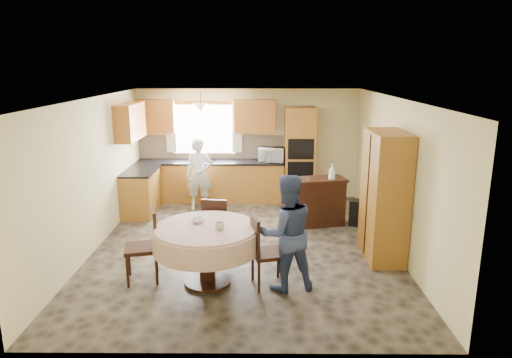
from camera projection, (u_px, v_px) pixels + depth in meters
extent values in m
cube|color=brown|center=(244.00, 246.00, 7.82)|extent=(5.00, 6.00, 0.01)
cube|color=white|center=(243.00, 98.00, 7.21)|extent=(5.00, 6.00, 0.01)
cube|color=beige|center=(248.00, 144.00, 10.42)|extent=(5.00, 0.02, 2.50)
cube|color=beige|center=(234.00, 245.00, 4.60)|extent=(5.00, 0.02, 2.50)
cube|color=beige|center=(93.00, 175.00, 7.53)|extent=(0.02, 6.00, 2.50)
cube|color=beige|center=(396.00, 175.00, 7.49)|extent=(0.02, 6.00, 2.50)
cube|color=white|center=(204.00, 129.00, 10.32)|extent=(1.40, 0.03, 1.10)
cube|color=white|center=(171.00, 127.00, 10.27)|extent=(0.22, 0.02, 1.15)
cube|color=white|center=(237.00, 127.00, 10.26)|extent=(0.22, 0.02, 1.15)
cube|color=#C37E34|center=(211.00, 182.00, 10.33)|extent=(3.30, 0.60, 0.88)
cube|color=black|center=(210.00, 162.00, 10.22)|extent=(3.30, 0.64, 0.04)
cube|color=#C37E34|center=(141.00, 192.00, 9.47)|extent=(0.60, 1.20, 0.88)
cube|color=black|center=(140.00, 171.00, 9.36)|extent=(0.64, 1.20, 0.04)
cube|color=beige|center=(211.00, 147.00, 10.43)|extent=(3.30, 0.02, 0.55)
cube|color=#CA7332|center=(156.00, 116.00, 10.11)|extent=(0.85, 0.33, 0.72)
cube|color=#CA7332|center=(255.00, 116.00, 10.10)|extent=(0.90, 0.33, 0.72)
cube|color=#CA7332|center=(130.00, 122.00, 9.11)|extent=(0.33, 1.20, 0.72)
cube|color=#C37E34|center=(299.00, 155.00, 10.16)|extent=(0.66, 0.62, 2.12)
cube|color=black|center=(301.00, 149.00, 9.81)|extent=(0.56, 0.01, 0.45)
cube|color=black|center=(300.00, 172.00, 9.93)|extent=(0.56, 0.01, 0.45)
cone|color=beige|center=(201.00, 108.00, 9.73)|extent=(0.36, 0.36, 0.18)
cube|color=#341A0E|center=(313.00, 203.00, 8.75)|extent=(1.29, 0.75, 0.86)
cube|color=black|center=(359.00, 213.00, 8.76)|extent=(0.43, 0.36, 0.50)
cube|color=#C37E34|center=(385.00, 196.00, 7.15)|extent=(0.53, 1.07, 2.04)
cylinder|color=#341A0E|center=(207.00, 257.00, 6.40)|extent=(0.22, 0.22, 0.78)
cylinder|color=#341A0E|center=(208.00, 281.00, 6.49)|extent=(0.66, 0.66, 0.04)
cylinder|color=beige|center=(206.00, 228.00, 6.30)|extent=(1.42, 1.42, 0.05)
cylinder|color=beige|center=(207.00, 239.00, 6.34)|extent=(1.48, 1.48, 0.31)
cube|color=#341A0E|center=(141.00, 248.00, 6.46)|extent=(0.55, 0.55, 0.05)
cube|color=#341A0E|center=(155.00, 227.00, 6.43)|extent=(0.14, 0.44, 0.55)
cylinder|color=#341A0E|center=(125.00, 271.00, 6.34)|extent=(0.04, 0.04, 0.47)
cylinder|color=#341A0E|center=(153.00, 271.00, 6.33)|extent=(0.04, 0.04, 0.47)
cylinder|color=#341A0E|center=(132.00, 259.00, 6.72)|extent=(0.04, 0.04, 0.47)
cylinder|color=#341A0E|center=(159.00, 259.00, 6.72)|extent=(0.04, 0.04, 0.47)
cube|color=#341A0E|center=(218.00, 228.00, 7.38)|extent=(0.48, 0.48, 0.05)
cube|color=#341A0E|center=(214.00, 215.00, 7.12)|extent=(0.41, 0.10, 0.51)
cylinder|color=#341A0E|center=(205.00, 246.00, 7.26)|extent=(0.04, 0.04, 0.44)
cylinder|color=#341A0E|center=(228.00, 246.00, 7.26)|extent=(0.04, 0.04, 0.44)
cylinder|color=#341A0E|center=(208.00, 237.00, 7.61)|extent=(0.04, 0.04, 0.44)
cylinder|color=#341A0E|center=(230.00, 237.00, 7.61)|extent=(0.04, 0.04, 0.44)
cube|color=#341A0E|center=(269.00, 253.00, 6.32)|extent=(0.54, 0.54, 0.05)
cube|color=#341A0E|center=(255.00, 235.00, 6.21)|extent=(0.14, 0.42, 0.53)
cylinder|color=#341A0E|center=(255.00, 276.00, 6.20)|extent=(0.04, 0.04, 0.45)
cylinder|color=#341A0E|center=(283.00, 276.00, 6.20)|extent=(0.04, 0.04, 0.45)
cylinder|color=#341A0E|center=(255.00, 264.00, 6.57)|extent=(0.04, 0.04, 0.45)
cylinder|color=#341A0E|center=(282.00, 264.00, 6.57)|extent=(0.04, 0.04, 0.45)
cube|color=gold|center=(373.00, 141.00, 8.89)|extent=(0.05, 0.56, 0.46)
cube|color=#A0B4BC|center=(371.00, 141.00, 8.89)|extent=(0.01, 0.46, 0.36)
imported|color=silver|center=(271.00, 155.00, 10.12)|extent=(0.59, 0.43, 0.31)
imported|color=silver|center=(199.00, 174.00, 9.65)|extent=(0.59, 0.42, 1.52)
imported|color=navy|center=(286.00, 233.00, 6.15)|extent=(0.92, 0.79, 1.62)
imported|color=#B2B2B2|center=(303.00, 180.00, 8.64)|extent=(0.28, 0.28, 0.06)
imported|color=silver|center=(332.00, 173.00, 8.60)|extent=(0.16, 0.16, 0.33)
imported|color=#B2B2B2|center=(220.00, 226.00, 6.17)|extent=(0.17, 0.17, 0.10)
imported|color=#B2B2B2|center=(198.00, 221.00, 6.44)|extent=(0.22, 0.22, 0.06)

